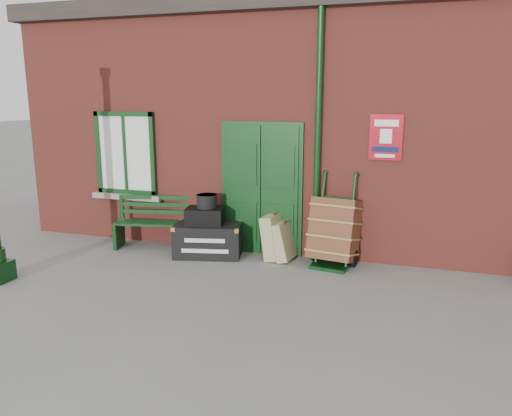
% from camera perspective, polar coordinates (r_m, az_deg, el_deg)
% --- Properties ---
extents(ground, '(80.00, 80.00, 0.00)m').
position_cam_1_polar(ground, '(7.33, -0.53, -8.70)').
color(ground, gray).
rests_on(ground, ground).
extents(station_building, '(10.30, 4.30, 4.36)m').
position_cam_1_polar(station_building, '(10.22, 5.65, 9.77)').
color(station_building, '#983B31').
rests_on(station_building, ground).
extents(bench, '(1.61, 0.80, 0.95)m').
position_cam_1_polar(bench, '(9.12, -10.97, -1.47)').
color(bench, '#0E3614').
rests_on(bench, ground).
extents(houdini_trunk, '(1.23, 0.85, 0.56)m').
position_cam_1_polar(houdini_trunk, '(8.54, -5.50, -3.65)').
color(houdini_trunk, black).
rests_on(houdini_trunk, ground).
extents(strongbox, '(0.70, 0.57, 0.28)m').
position_cam_1_polar(strongbox, '(8.45, -5.87, -0.90)').
color(strongbox, black).
rests_on(strongbox, houdini_trunk).
extents(hatbox, '(0.40, 0.40, 0.22)m').
position_cam_1_polar(hatbox, '(8.41, -5.64, 0.80)').
color(hatbox, black).
rests_on(hatbox, strongbox).
extents(suitcase_back, '(0.38, 0.56, 0.76)m').
position_cam_1_polar(suitcase_back, '(8.35, 2.02, -3.27)').
color(suitcase_back, tan).
rests_on(suitcase_back, ground).
extents(suitcase_front, '(0.40, 0.51, 0.66)m').
position_cam_1_polar(suitcase_front, '(8.28, 3.14, -3.78)').
color(suitcase_front, tan).
rests_on(suitcase_front, ground).
extents(porter_trolley, '(0.81, 0.86, 1.47)m').
position_cam_1_polar(porter_trolley, '(8.07, 8.95, -2.60)').
color(porter_trolley, '#0D3613').
rests_on(porter_trolley, ground).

